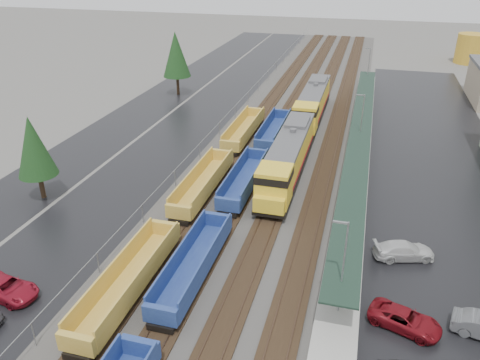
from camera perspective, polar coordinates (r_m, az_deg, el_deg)
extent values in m
cube|color=#302D2B|center=(71.15, 6.83, 6.85)|extent=(20.00, 160.00, 0.08)
cube|color=black|center=(72.17, 2.10, 7.40)|extent=(2.60, 160.00, 0.15)
cube|color=#473326|center=(72.29, 1.54, 7.54)|extent=(0.08, 160.00, 0.07)
cube|color=#473326|center=(71.98, 2.66, 7.43)|extent=(0.08, 160.00, 0.07)
cube|color=black|center=(71.41, 5.24, 7.10)|extent=(2.60, 160.00, 0.15)
cube|color=#473326|center=(71.49, 4.67, 7.24)|extent=(0.08, 160.00, 0.07)
cube|color=#473326|center=(71.26, 5.82, 7.13)|extent=(0.08, 160.00, 0.07)
cube|color=black|center=(70.87, 8.44, 6.77)|extent=(2.60, 160.00, 0.15)
cube|color=#473326|center=(70.92, 7.87, 6.91)|extent=(0.08, 160.00, 0.07)
cube|color=#473326|center=(70.76, 9.03, 6.79)|extent=(0.08, 160.00, 0.07)
cube|color=black|center=(70.56, 11.67, 6.41)|extent=(2.60, 160.00, 0.15)
cube|color=#473326|center=(70.56, 11.10, 6.56)|extent=(0.08, 160.00, 0.07)
cube|color=#473326|center=(70.49, 12.27, 6.43)|extent=(0.08, 160.00, 0.07)
cube|color=black|center=(74.67, -4.70, 7.88)|extent=(10.00, 160.00, 0.02)
cube|color=black|center=(78.53, -11.66, 8.36)|extent=(9.00, 160.00, 0.02)
cube|color=black|center=(61.91, 22.89, 1.77)|extent=(16.00, 100.00, 0.02)
cube|color=#9E9B93|center=(61.06, 14.15, 3.14)|extent=(3.00, 80.00, 0.70)
cylinder|color=gray|center=(38.24, 12.65, -9.04)|extent=(0.16, 0.16, 2.40)
cylinder|color=gray|center=(51.28, 13.82, 0.49)|extent=(0.16, 0.16, 2.40)
cylinder|color=gray|center=(65.17, 14.51, 6.06)|extent=(0.16, 0.16, 2.40)
cylinder|color=gray|center=(79.47, 14.96, 9.65)|extent=(0.16, 0.16, 2.40)
cylinder|color=gray|center=(93.98, 15.27, 12.14)|extent=(0.16, 0.16, 2.40)
cube|color=#182C22|center=(60.03, 14.45, 5.64)|extent=(2.60, 65.00, 0.15)
cylinder|color=gray|center=(32.95, 12.39, -10.98)|extent=(0.12, 0.12, 8.00)
cube|color=gray|center=(30.78, 12.16, -5.07)|extent=(1.00, 0.15, 0.12)
cylinder|color=gray|center=(59.76, 14.54, 6.35)|extent=(0.12, 0.12, 8.00)
cube|color=gray|center=(58.59, 14.48, 9.99)|extent=(1.00, 0.15, 0.12)
cylinder|color=gray|center=(88.63, 15.34, 12.71)|extent=(0.12, 0.12, 8.00)
cube|color=gray|center=(87.85, 15.31, 15.21)|extent=(1.00, 0.15, 0.12)
cylinder|color=gray|center=(34.90, -23.85, -16.90)|extent=(0.08, 0.08, 2.00)
cylinder|color=gray|center=(39.71, -16.90, -9.73)|extent=(0.08, 0.08, 2.00)
cylinder|color=gray|center=(45.43, -11.78, -4.13)|extent=(0.08, 0.08, 2.00)
cylinder|color=gray|center=(51.75, -7.92, 0.18)|extent=(0.08, 0.08, 2.00)
cylinder|color=gray|center=(58.49, -4.92, 3.53)|extent=(0.08, 0.08, 2.00)
cylinder|color=gray|center=(65.51, -2.53, 6.16)|extent=(0.08, 0.08, 2.00)
cylinder|color=gray|center=(72.73, -0.60, 8.28)|extent=(0.08, 0.08, 2.00)
cylinder|color=gray|center=(80.11, 0.99, 10.00)|extent=(0.08, 0.08, 2.00)
cylinder|color=gray|center=(87.59, 2.33, 11.42)|extent=(0.08, 0.08, 2.00)
cylinder|color=gray|center=(95.15, 3.47, 12.61)|extent=(0.08, 0.08, 2.00)
cylinder|color=gray|center=(102.79, 4.44, 13.63)|extent=(0.08, 0.08, 2.00)
cylinder|color=gray|center=(110.47, 5.29, 14.50)|extent=(0.08, 0.08, 2.00)
cylinder|color=gray|center=(118.20, 6.03, 15.25)|extent=(0.08, 0.08, 2.00)
cylinder|color=gray|center=(125.96, 6.69, 15.91)|extent=(0.08, 0.08, 2.00)
cylinder|color=gray|center=(133.75, 7.27, 16.49)|extent=(0.08, 0.08, 2.00)
cylinder|color=gray|center=(141.56, 7.79, 17.00)|extent=(0.08, 0.08, 2.00)
cube|color=gray|center=(72.43, -0.61, 9.03)|extent=(0.05, 160.00, 0.05)
ellipsoid|color=#44513F|center=(211.51, 4.80, 19.94)|extent=(154.00, 110.00, 19.80)
ellipsoid|color=#44513F|center=(219.83, 24.54, 18.06)|extent=(196.00, 140.00, 25.20)
cylinder|color=#332316|center=(53.13, -23.02, -0.67)|extent=(0.50, 0.50, 2.70)
cone|color=black|center=(51.40, -23.89, 3.80)|extent=(3.96, 3.96, 6.30)
cylinder|color=#332316|center=(85.95, -7.58, 11.37)|extent=(0.50, 0.50, 3.30)
cone|color=black|center=(84.70, -7.81, 14.96)|extent=(4.84, 4.84, 7.70)
cube|color=black|center=(54.00, 5.89, 1.33)|extent=(3.23, 21.56, 0.43)
cube|color=gold|center=(54.23, 6.17, 3.55)|extent=(3.02, 17.25, 3.23)
cube|color=gold|center=(45.65, 4.15, -0.66)|extent=(3.23, 3.45, 3.67)
cube|color=black|center=(45.17, 4.19, 0.56)|extent=(3.29, 3.50, 0.75)
cube|color=gold|center=(44.48, 3.60, -2.99)|extent=(3.02, 1.08, 1.51)
cube|color=#59595B|center=(53.59, 6.26, 5.25)|extent=(3.07, 17.25, 0.38)
cube|color=maroon|center=(54.98, 4.54, 2.48)|extent=(0.04, 17.25, 0.38)
cube|color=maroon|center=(54.55, 7.69, 2.12)|extent=(0.04, 17.25, 0.38)
cube|color=black|center=(54.18, 5.87, 0.92)|extent=(2.37, 6.47, 0.65)
cube|color=black|center=(47.51, 4.27, -2.74)|extent=(2.59, 4.31, 0.54)
cube|color=black|center=(60.97, 7.12, 3.96)|extent=(2.59, 4.31, 0.54)
cylinder|color=#59595B|center=(54.47, 6.47, 5.96)|extent=(0.75, 0.75, 0.54)
cube|color=#59595B|center=(57.50, 7.01, 6.99)|extent=(2.59, 4.31, 0.54)
cube|color=black|center=(73.40, 8.79, 8.05)|extent=(3.23, 21.56, 0.43)
cube|color=gold|center=(73.88, 9.00, 9.65)|extent=(3.02, 17.25, 3.23)
cube|color=gold|center=(64.83, 7.94, 7.53)|extent=(3.23, 3.45, 3.67)
cube|color=black|center=(64.49, 8.00, 8.44)|extent=(3.29, 3.50, 0.75)
cube|color=gold|center=(63.37, 7.63, 6.07)|extent=(3.02, 1.08, 1.51)
cube|color=#59595B|center=(73.41, 9.10, 10.93)|extent=(3.07, 17.25, 0.38)
cube|color=maroon|center=(74.43, 7.75, 8.81)|extent=(0.04, 17.25, 0.38)
cube|color=maroon|center=(74.12, 10.12, 8.57)|extent=(0.04, 17.25, 0.38)
cube|color=black|center=(73.54, 8.77, 7.73)|extent=(2.37, 6.47, 0.65)
cube|color=black|center=(66.43, 7.92, 5.83)|extent=(2.59, 4.31, 0.54)
cube|color=black|center=(80.66, 9.49, 9.44)|extent=(2.59, 4.31, 0.54)
cylinder|color=#59595B|center=(74.36, 9.22, 11.38)|extent=(0.75, 0.75, 0.54)
cube|color=#59595B|center=(77.49, 9.52, 11.93)|extent=(2.59, 4.31, 0.54)
cube|color=gold|center=(37.27, -13.31, -12.22)|extent=(2.55, 13.41, 0.25)
cube|color=gold|center=(37.27, -15.15, -10.75)|extent=(0.15, 13.41, 1.77)
cube|color=gold|center=(36.23, -11.70, -11.53)|extent=(0.15, 13.41, 1.77)
cube|color=gold|center=(32.57, -19.29, -18.32)|extent=(2.55, 0.49, 1.38)
cube|color=gold|center=(41.84, -9.06, -5.91)|extent=(2.55, 0.49, 1.38)
cube|color=black|center=(33.62, -18.37, -18.77)|extent=(1.96, 2.16, 0.49)
cube|color=black|center=(41.85, -9.34, -7.52)|extent=(1.96, 2.16, 0.49)
cube|color=gold|center=(50.15, -4.47, -0.74)|extent=(2.55, 13.41, 0.25)
cube|color=gold|center=(50.15, -5.83, 0.33)|extent=(0.15, 13.41, 1.77)
cube|color=gold|center=(49.38, -3.16, 0.00)|extent=(0.15, 13.41, 1.77)
cube|color=gold|center=(44.20, -7.48, -3.89)|extent=(2.55, 0.49, 1.38)
cube|color=gold|center=(55.76, -2.14, 3.01)|extent=(2.55, 0.49, 1.38)
cube|color=black|center=(45.24, -7.08, -4.54)|extent=(1.96, 2.16, 0.49)
cube|color=black|center=(55.56, -2.33, 1.81)|extent=(1.96, 2.16, 0.49)
cube|color=gold|center=(64.87, 0.50, 5.83)|extent=(2.55, 13.41, 0.25)
cube|color=gold|center=(64.87, -0.55, 6.66)|extent=(0.15, 13.41, 1.77)
cube|color=gold|center=(64.28, 1.57, 6.46)|extent=(0.15, 13.41, 1.77)
cube|color=gold|center=(58.44, -1.25, 4.16)|extent=(2.55, 0.49, 1.38)
cube|color=gold|center=(70.96, 1.96, 8.24)|extent=(2.55, 0.49, 1.38)
cube|color=black|center=(59.42, -1.05, 3.53)|extent=(1.96, 2.16, 0.49)
cube|color=black|center=(70.64, 1.81, 7.32)|extent=(1.96, 2.16, 0.49)
cube|color=navy|center=(31.33, -12.02, -19.38)|extent=(2.51, 0.48, 1.35)
cube|color=navy|center=(38.09, -5.64, -10.58)|extent=(2.51, 12.30, 0.24)
cube|color=navy|center=(37.96, -7.42, -9.20)|extent=(0.14, 12.30, 1.74)
cube|color=navy|center=(37.22, -3.93, -9.83)|extent=(0.14, 12.30, 1.74)
cube|color=navy|center=(33.22, -9.66, -15.92)|extent=(2.51, 0.48, 1.35)
cube|color=navy|center=(42.64, -2.69, -4.93)|extent=(2.51, 0.48, 1.35)
cube|color=black|center=(34.31, -9.06, -16.40)|extent=(1.93, 2.12, 0.48)
cube|color=black|center=(42.61, -2.94, -6.49)|extent=(1.93, 2.12, 0.48)
cube|color=navy|center=(50.80, 0.55, -0.29)|extent=(2.51, 12.30, 0.24)
cube|color=navy|center=(50.70, -0.77, 0.75)|extent=(0.14, 12.30, 1.74)
cube|color=navy|center=(50.15, 1.88, 0.43)|extent=(0.14, 12.30, 1.74)
cube|color=navy|center=(45.10, -1.53, -3.02)|extent=(2.51, 0.48, 1.35)
cube|color=navy|center=(56.09, 2.22, 3.14)|extent=(2.51, 0.48, 1.35)
cube|color=black|center=(46.14, -1.27, -3.67)|extent=(1.93, 2.12, 0.48)
cube|color=black|center=(55.88, 2.04, 1.96)|extent=(1.93, 2.12, 0.48)
cube|color=navy|center=(64.81, 4.13, 5.73)|extent=(2.51, 12.30, 0.24)
cube|color=navy|center=(64.74, 3.10, 6.56)|extent=(0.14, 12.30, 1.74)
cube|color=navy|center=(64.31, 5.22, 6.35)|extent=(0.14, 12.30, 1.74)
cube|color=navy|center=(58.78, 2.90, 4.25)|extent=(2.51, 0.48, 1.35)
cube|color=navy|center=(70.47, 5.20, 8.00)|extent=(2.51, 0.48, 1.35)
cube|color=black|center=(59.76, 3.02, 3.63)|extent=(1.93, 2.12, 0.48)
cube|color=black|center=(70.15, 5.07, 7.08)|extent=(1.93, 2.12, 0.48)
cylinder|color=gold|center=(121.51, 26.33, 14.16)|extent=(6.50, 6.50, 6.50)
imported|color=maroon|center=(40.20, -26.64, -11.69)|extent=(3.13, 5.50, 1.45)
imported|color=maroon|center=(35.53, 19.46, -15.77)|extent=(3.77, 5.40, 1.37)
imported|color=silver|center=(42.30, 19.35, -8.12)|extent=(3.48, 5.47, 1.48)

